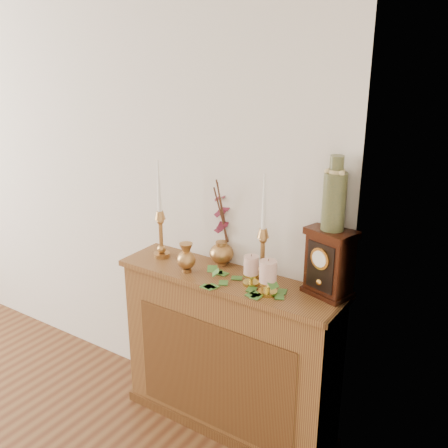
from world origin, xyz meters
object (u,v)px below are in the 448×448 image
Objects in this scene: candlestick_left at (161,226)px; candlestick_center at (263,245)px; mantel_clock at (329,263)px; ginger_jar at (223,224)px; ceramic_vase at (334,197)px; bud_vase at (186,258)px.

candlestick_center is (0.61, 0.07, 0.00)m from candlestick_left.
candlestick_center reaches higher than candlestick_left.
ginger_jar is at bearing -167.79° from mantel_clock.
ceramic_vase is at bearing 5.18° from candlestick_left.
ginger_jar is (0.09, 0.22, 0.14)m from bud_vase.
bud_vase is (0.24, -0.08, -0.10)m from candlestick_left.
candlestick_center is at bearing 22.06° from bud_vase.
candlestick_left is 0.35m from ginger_jar.
mantel_clock is (0.72, 0.17, 0.08)m from bud_vase.
ginger_jar is at bearing 175.81° from ceramic_vase.
candlestick_center is 0.30m from ginger_jar.
bud_vase is 0.27m from ginger_jar.
candlestick_center is at bearing -160.48° from mantel_clock.
ginger_jar is at bearing 22.33° from candlestick_left.
candlestick_left is 1.59× the size of ceramic_vase.
candlestick_left is at bearing 160.80° from bud_vase.
candlestick_center is at bearing 6.25° from candlestick_left.
ginger_jar is 0.64m from mantel_clock.
candlestick_center is at bearing -176.68° from ceramic_vase.
bud_vase is at bearing -111.54° from ginger_jar.
bud_vase is (-0.37, -0.15, -0.10)m from candlestick_center.
ceramic_vase reaches higher than candlestick_left.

